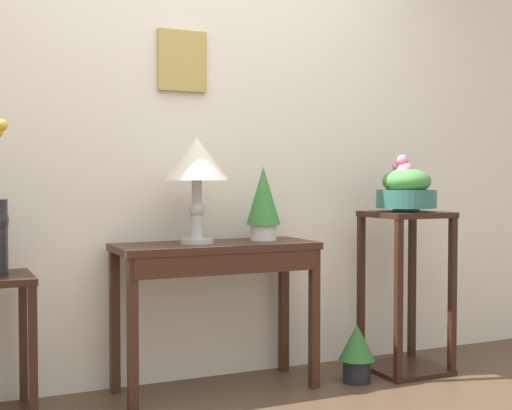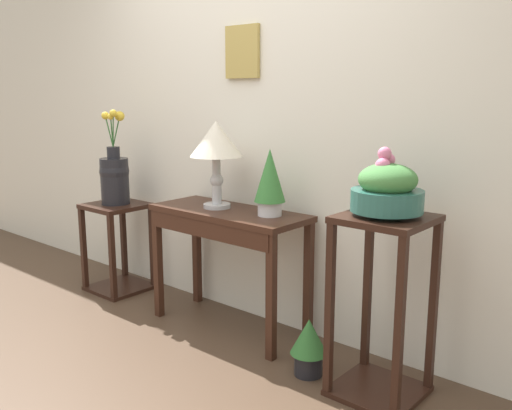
{
  "view_description": "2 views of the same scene",
  "coord_description": "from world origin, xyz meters",
  "views": [
    {
      "loc": [
        -1.25,
        -2.04,
        1.06
      ],
      "look_at": [
        0.25,
        1.21,
        0.93
      ],
      "focal_mm": 49.67,
      "sensor_mm": 36.0,
      "label": 1
    },
    {
      "loc": [
        2.27,
        -1.13,
        1.43
      ],
      "look_at": [
        0.17,
        1.32,
        0.78
      ],
      "focal_mm": 39.13,
      "sensor_mm": 36.0,
      "label": 2
    }
  ],
  "objects": [
    {
      "name": "back_wall_with_art",
      "position": [
        -0.0,
        1.52,
        1.4
      ],
      "size": [
        9.0,
        0.13,
        2.8
      ],
      "color": "silver",
      "rests_on": "ground"
    },
    {
      "name": "console_table",
      "position": [
        0.03,
        1.21,
        0.62
      ],
      "size": [
        1.0,
        0.41,
        0.74
      ],
      "color": "#381E14",
      "rests_on": "ground"
    },
    {
      "name": "table_lamp",
      "position": [
        -0.06,
        1.23,
        1.13
      ],
      "size": [
        0.32,
        0.32,
        0.52
      ],
      "color": "#B7B7BC",
      "rests_on": "console_table"
    },
    {
      "name": "potted_plant_on_console",
      "position": [
        0.32,
        1.27,
        0.95
      ],
      "size": [
        0.18,
        0.18,
        0.38
      ],
      "color": "silver",
      "rests_on": "console_table"
    },
    {
      "name": "pedestal_stand_right",
      "position": [
        1.11,
        1.13,
        0.44
      ],
      "size": [
        0.4,
        0.4,
        0.88
      ],
      "color": "black",
      "rests_on": "ground"
    },
    {
      "name": "planter_bowl_wide_right",
      "position": [
        1.11,
        1.13,
        1.0
      ],
      "size": [
        0.33,
        0.33,
        0.31
      ],
      "color": "#2D665B",
      "rests_on": "pedestal_stand_right"
    },
    {
      "name": "potted_plant_floor",
      "position": [
        0.75,
        1.05,
        0.17
      ],
      "size": [
        0.19,
        0.19,
        0.31
      ],
      "color": "black",
      "rests_on": "ground"
    }
  ]
}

